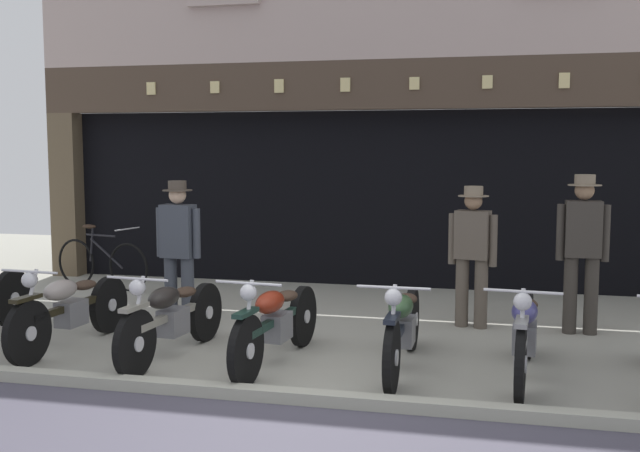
{
  "coord_description": "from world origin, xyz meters",
  "views": [
    {
      "loc": [
        1.56,
        -5.58,
        2.06
      ],
      "look_at": [
        -0.37,
        2.76,
        1.15
      ],
      "focal_mm": 41.81,
      "sensor_mm": 36.0,
      "label": 1
    }
  ],
  "objects_px": {
    "leaning_bicycle": "(101,262)",
    "salesman_right": "(582,245)",
    "motorcycle_center_left": "(172,317)",
    "advert_board_near": "(228,172)",
    "shopkeeper_center": "(472,250)",
    "motorcycle_left": "(70,308)",
    "motorcycle_center": "(276,321)",
    "motorcycle_right": "(525,332)",
    "motorcycle_center_right": "(403,326)",
    "salesman_left": "(179,245)",
    "advert_board_far": "(164,174)"
  },
  "relations": [
    {
      "from": "motorcycle_right",
      "to": "salesman_left",
      "type": "relative_size",
      "value": 1.2
    },
    {
      "from": "motorcycle_center_left",
      "to": "motorcycle_center_right",
      "type": "bearing_deg",
      "value": -171.28
    },
    {
      "from": "salesman_left",
      "to": "motorcycle_left",
      "type": "bearing_deg",
      "value": 67.18
    },
    {
      "from": "motorcycle_left",
      "to": "salesman_right",
      "type": "xyz_separation_m",
      "value": [
        5.17,
        1.82,
        0.57
      ]
    },
    {
      "from": "motorcycle_center_left",
      "to": "salesman_right",
      "type": "distance_m",
      "value": 4.48
    },
    {
      "from": "motorcycle_center_left",
      "to": "advert_board_near",
      "type": "relative_size",
      "value": 2.07
    },
    {
      "from": "motorcycle_center_left",
      "to": "advert_board_near",
      "type": "bearing_deg",
      "value": -71.44
    },
    {
      "from": "shopkeeper_center",
      "to": "motorcycle_right",
      "type": "bearing_deg",
      "value": 117.58
    },
    {
      "from": "leaning_bicycle",
      "to": "salesman_right",
      "type": "bearing_deg",
      "value": 93.59
    },
    {
      "from": "motorcycle_center_left",
      "to": "advert_board_far",
      "type": "height_order",
      "value": "advert_board_far"
    },
    {
      "from": "motorcycle_center",
      "to": "motorcycle_right",
      "type": "relative_size",
      "value": 1.01
    },
    {
      "from": "motorcycle_left",
      "to": "motorcycle_center_left",
      "type": "relative_size",
      "value": 1.0
    },
    {
      "from": "motorcycle_center_right",
      "to": "motorcycle_left",
      "type": "bearing_deg",
      "value": 0.93
    },
    {
      "from": "motorcycle_center_right",
      "to": "shopkeeper_center",
      "type": "bearing_deg",
      "value": -106.54
    },
    {
      "from": "motorcycle_left",
      "to": "leaning_bicycle",
      "type": "distance_m",
      "value": 3.39
    },
    {
      "from": "shopkeeper_center",
      "to": "advert_board_near",
      "type": "height_order",
      "value": "advert_board_near"
    },
    {
      "from": "shopkeeper_center",
      "to": "salesman_right",
      "type": "relative_size",
      "value": 0.92
    },
    {
      "from": "motorcycle_center_left",
      "to": "advert_board_near",
      "type": "xyz_separation_m",
      "value": [
        -1.0,
        4.37,
        1.26
      ]
    },
    {
      "from": "motorcycle_left",
      "to": "motorcycle_right",
      "type": "height_order",
      "value": "motorcycle_right"
    },
    {
      "from": "motorcycle_right",
      "to": "advert_board_near",
      "type": "xyz_separation_m",
      "value": [
        -4.33,
        4.27,
        1.25
      ]
    },
    {
      "from": "motorcycle_right",
      "to": "shopkeeper_center",
      "type": "relative_size",
      "value": 1.24
    },
    {
      "from": "salesman_left",
      "to": "shopkeeper_center",
      "type": "relative_size",
      "value": 1.03
    },
    {
      "from": "motorcycle_center_left",
      "to": "advert_board_far",
      "type": "bearing_deg",
      "value": -58.88
    },
    {
      "from": "motorcycle_center",
      "to": "advert_board_near",
      "type": "height_order",
      "value": "advert_board_near"
    },
    {
      "from": "motorcycle_left",
      "to": "advert_board_far",
      "type": "relative_size",
      "value": 1.94
    },
    {
      "from": "motorcycle_center",
      "to": "shopkeeper_center",
      "type": "bearing_deg",
      "value": -126.02
    },
    {
      "from": "salesman_left",
      "to": "advert_board_near",
      "type": "distance_m",
      "value": 3.14
    },
    {
      "from": "motorcycle_center_left",
      "to": "advert_board_near",
      "type": "height_order",
      "value": "advert_board_near"
    },
    {
      "from": "motorcycle_right",
      "to": "advert_board_near",
      "type": "distance_m",
      "value": 6.21
    },
    {
      "from": "shopkeeper_center",
      "to": "advert_board_near",
      "type": "relative_size",
      "value": 1.71
    },
    {
      "from": "motorcycle_center_right",
      "to": "motorcycle_right",
      "type": "distance_m",
      "value": 1.09
    },
    {
      "from": "motorcycle_left",
      "to": "motorcycle_center",
      "type": "distance_m",
      "value": 2.23
    },
    {
      "from": "motorcycle_center",
      "to": "salesman_right",
      "type": "bearing_deg",
      "value": -140.95
    },
    {
      "from": "salesman_left",
      "to": "leaning_bicycle",
      "type": "distance_m",
      "value": 2.81
    },
    {
      "from": "motorcycle_right",
      "to": "motorcycle_left",
      "type": "bearing_deg",
      "value": 4.71
    },
    {
      "from": "motorcycle_center",
      "to": "leaning_bicycle",
      "type": "xyz_separation_m",
      "value": [
        -3.61,
        3.17,
        -0.04
      ]
    },
    {
      "from": "shopkeeper_center",
      "to": "advert_board_near",
      "type": "bearing_deg",
      "value": -19.99
    },
    {
      "from": "motorcycle_right",
      "to": "advert_board_far",
      "type": "xyz_separation_m",
      "value": [
        -5.41,
        4.27,
        1.21
      ]
    },
    {
      "from": "motorcycle_left",
      "to": "leaning_bicycle",
      "type": "xyz_separation_m",
      "value": [
        -1.38,
        3.09,
        -0.04
      ]
    },
    {
      "from": "advert_board_far",
      "to": "motorcycle_right",
      "type": "bearing_deg",
      "value": -38.31
    },
    {
      "from": "motorcycle_center_right",
      "to": "salesman_left",
      "type": "xyz_separation_m",
      "value": [
        -2.75,
        1.23,
        0.51
      ]
    },
    {
      "from": "shopkeeper_center",
      "to": "motorcycle_center_left",
      "type": "bearing_deg",
      "value": 47.15
    },
    {
      "from": "motorcycle_right",
      "to": "motorcycle_center",
      "type": "bearing_deg",
      "value": 6.65
    },
    {
      "from": "motorcycle_center_right",
      "to": "leaning_bicycle",
      "type": "xyz_separation_m",
      "value": [
        -4.8,
        3.08,
        -0.04
      ]
    },
    {
      "from": "advert_board_near",
      "to": "leaning_bicycle",
      "type": "bearing_deg",
      "value": -143.16
    },
    {
      "from": "salesman_left",
      "to": "advert_board_far",
      "type": "xyz_separation_m",
      "value": [
        -1.56,
        3.01,
        0.71
      ]
    },
    {
      "from": "motorcycle_right",
      "to": "advert_board_far",
      "type": "height_order",
      "value": "advert_board_far"
    },
    {
      "from": "leaning_bicycle",
      "to": "shopkeeper_center",
      "type": "bearing_deg",
      "value": 91.63
    },
    {
      "from": "salesman_left",
      "to": "leaning_bicycle",
      "type": "relative_size",
      "value": 0.99
    },
    {
      "from": "motorcycle_center_right",
      "to": "shopkeeper_center",
      "type": "height_order",
      "value": "shopkeeper_center"
    }
  ]
}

